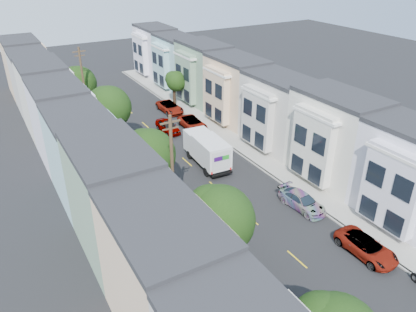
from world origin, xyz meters
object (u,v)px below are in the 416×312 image
(parked_left_b, at_px, (265,300))
(tree_c, at_px, (148,155))
(parked_left_d, at_px, (149,173))
(parked_right_b, at_px, (302,201))
(fedex_truck, at_px, (207,149))
(parked_right_a, at_px, (366,247))
(parked_left_c, at_px, (203,231))
(tree_far_r, at_px, (176,82))
(tree_b, at_px, (218,221))
(tree_e, at_px, (78,84))
(tree_d, at_px, (109,108))
(lead_sedan, at_px, (168,126))
(parked_right_c, at_px, (193,123))
(parked_right_d, at_px, (170,107))
(utility_pole_near, at_px, (173,175))
(utility_pole_far, at_px, (84,87))

(parked_left_b, bearing_deg, tree_c, 95.19)
(parked_left_d, bearing_deg, parked_right_b, -55.18)
(fedex_truck, distance_m, parked_left_d, 6.64)
(parked_right_b, bearing_deg, parked_left_d, 125.55)
(fedex_truck, distance_m, parked_right_a, 18.92)
(parked_left_c, bearing_deg, parked_right_b, -4.69)
(tree_c, relative_size, tree_far_r, 1.37)
(tree_b, height_order, tree_e, tree_b)
(tree_d, height_order, lead_sedan, tree_d)
(parked_right_a, relative_size, parked_right_c, 0.95)
(tree_e, relative_size, fedex_truck, 1.05)
(tree_far_r, height_order, parked_right_c, tree_far_r)
(parked_left_d, distance_m, parked_right_c, 13.37)
(tree_far_r, bearing_deg, lead_sedan, -122.44)
(tree_c, height_order, parked_left_c, tree_c)
(parked_right_c, height_order, parked_right_d, parked_right_d)
(parked_left_c, height_order, parked_left_d, parked_left_c)
(utility_pole_near, height_order, parked_left_c, utility_pole_near)
(parked_right_a, bearing_deg, fedex_truck, 99.70)
(tree_b, distance_m, parked_left_b, 5.92)
(tree_b, relative_size, parked_right_a, 1.52)
(parked_left_d, height_order, parked_right_a, parked_right_a)
(tree_b, distance_m, lead_sedan, 26.89)
(parked_left_d, bearing_deg, tree_d, 96.18)
(parked_right_b, bearing_deg, tree_far_r, 81.76)
(tree_far_r, height_order, parked_left_c, tree_far_r)
(tree_c, relative_size, parked_right_a, 1.43)
(parked_left_d, relative_size, parked_right_d, 0.81)
(tree_c, height_order, utility_pole_near, utility_pole_near)
(tree_d, distance_m, parked_right_c, 12.40)
(tree_b, relative_size, parked_right_b, 1.61)
(parked_left_b, bearing_deg, fedex_truck, 70.85)
(lead_sedan, distance_m, parked_right_c, 3.29)
(tree_far_r, bearing_deg, tree_b, -111.49)
(tree_c, bearing_deg, parked_right_b, -35.23)
(tree_d, relative_size, parked_left_c, 1.83)
(utility_pole_near, bearing_deg, parked_left_b, -82.32)
(parked_right_a, bearing_deg, parked_right_d, 89.73)
(parked_left_b, bearing_deg, parked_right_d, 74.37)
(tree_d, bearing_deg, fedex_truck, -42.69)
(tree_c, bearing_deg, fedex_truck, 23.77)
(parked_left_b, distance_m, parked_left_c, 8.14)
(parked_right_a, bearing_deg, utility_pole_near, 137.55)
(parked_left_b, bearing_deg, parked_left_c, 89.97)
(tree_e, distance_m, parked_left_d, 20.89)
(utility_pole_near, distance_m, lead_sedan, 20.58)
(tree_e, distance_m, parked_right_b, 34.28)
(utility_pole_far, distance_m, parked_right_d, 12.11)
(parked_right_d, bearing_deg, parked_right_a, -91.22)
(tree_e, height_order, tree_far_r, tree_e)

